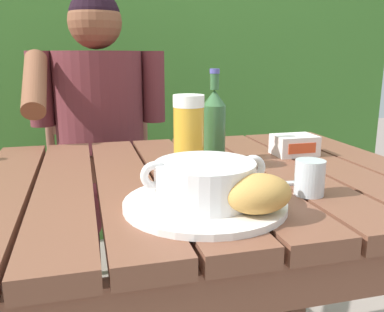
% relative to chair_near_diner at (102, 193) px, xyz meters
% --- Properties ---
extents(dining_table, '(1.13, 0.81, 0.76)m').
position_rel_chair_near_diner_xyz_m(dining_table, '(0.15, -0.84, 0.20)').
color(dining_table, brown).
rests_on(dining_table, ground_plane).
extents(hedge_backdrop, '(3.25, 0.95, 2.94)m').
position_rel_chair_near_diner_xyz_m(hedge_backdrop, '(0.33, 0.88, 0.82)').
color(hedge_backdrop, '#41792E').
rests_on(hedge_backdrop, ground_plane).
extents(chair_near_diner, '(0.44, 0.45, 0.89)m').
position_rel_chair_near_diner_xyz_m(chair_near_diner, '(0.00, 0.00, 0.00)').
color(chair_near_diner, brown).
rests_on(chair_near_diner, ground_plane).
extents(person_eating, '(0.48, 0.47, 1.25)m').
position_rel_chair_near_diner_xyz_m(person_eating, '(-0.00, -0.20, 0.28)').
color(person_eating, maroon).
rests_on(person_eating, ground_plane).
extents(serving_plate, '(0.29, 0.29, 0.01)m').
position_rel_chair_near_diner_xyz_m(serving_plate, '(0.14, -1.06, 0.31)').
color(serving_plate, white).
rests_on(serving_plate, dining_table).
extents(soup_bowl, '(0.23, 0.18, 0.08)m').
position_rel_chair_near_diner_xyz_m(soup_bowl, '(0.14, -1.06, 0.36)').
color(soup_bowl, white).
rests_on(soup_bowl, serving_plate).
extents(bread_roll, '(0.12, 0.09, 0.07)m').
position_rel_chair_near_diner_xyz_m(bread_roll, '(0.21, -1.14, 0.35)').
color(bread_roll, '#C69045').
rests_on(bread_roll, serving_plate).
extents(beer_glass, '(0.07, 0.07, 0.18)m').
position_rel_chair_near_diner_xyz_m(beer_glass, '(0.18, -0.81, 0.40)').
color(beer_glass, gold).
rests_on(beer_glass, dining_table).
extents(beer_bottle, '(0.06, 0.06, 0.23)m').
position_rel_chair_near_diner_xyz_m(beer_bottle, '(0.26, -0.74, 0.40)').
color(beer_bottle, '#356236').
rests_on(beer_bottle, dining_table).
extents(water_glass_small, '(0.06, 0.06, 0.07)m').
position_rel_chair_near_diner_xyz_m(water_glass_small, '(0.36, -1.05, 0.34)').
color(water_glass_small, silver).
rests_on(water_glass_small, dining_table).
extents(butter_tub, '(0.11, 0.09, 0.05)m').
position_rel_chair_near_diner_xyz_m(butter_tub, '(0.49, -0.73, 0.33)').
color(butter_tub, white).
rests_on(butter_tub, dining_table).
extents(table_knife, '(0.16, 0.03, 0.01)m').
position_rel_chair_near_diner_xyz_m(table_knife, '(0.28, -0.97, 0.31)').
color(table_knife, silver).
rests_on(table_knife, dining_table).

